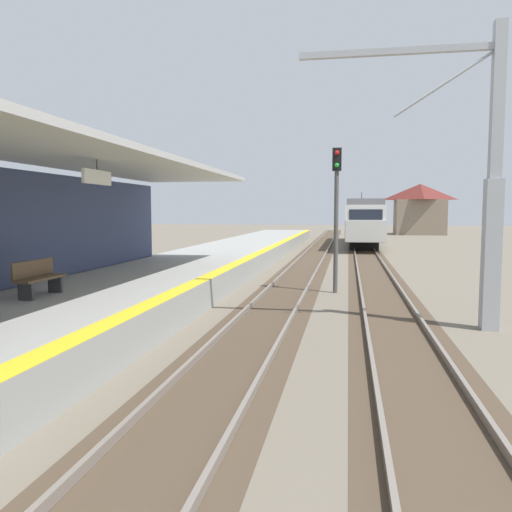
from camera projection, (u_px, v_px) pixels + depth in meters
name	position (u px, v px, depth m)	size (l,w,h in m)	color
station_platform	(145.00, 287.00, 16.74)	(5.00, 80.00, 0.91)	#999993
track_pair_nearest_platform	(291.00, 285.00, 19.91)	(2.34, 120.00, 0.16)	#4C3D2D
track_pair_middle	(379.00, 288.00, 19.30)	(2.34, 120.00, 0.16)	#4C3D2D
approaching_train	(362.00, 220.00, 44.39)	(2.93, 19.60, 4.76)	silver
rail_signal_post	(336.00, 205.00, 18.17)	(0.32, 0.34, 5.20)	#4C4C4C
catenary_pylon_far_side	(481.00, 185.00, 12.44)	(5.00, 0.40, 7.50)	#9EA3A8
platform_bench	(38.00, 277.00, 12.26)	(0.45, 1.60, 0.88)	brown
distant_trackside_house	(420.00, 208.00, 64.15)	(6.60, 5.28, 6.40)	#7F705B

